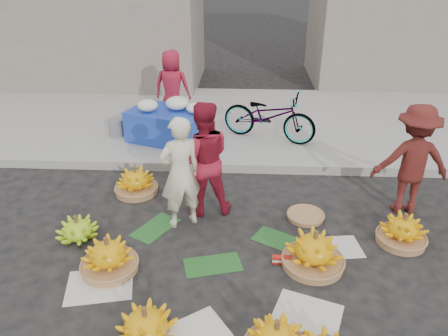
{
  "coord_description": "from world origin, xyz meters",
  "views": [
    {
      "loc": [
        0.23,
        -4.15,
        3.29
      ],
      "look_at": [
        -0.03,
        0.89,
        0.7
      ],
      "focal_mm": 35.0,
      "sensor_mm": 36.0,
      "label": 1
    }
  ],
  "objects_px": {
    "banana_bunch_0": "(108,256)",
    "bicycle": "(269,116)",
    "vendor_cream": "(180,173)",
    "flower_table": "(169,123)",
    "banana_bunch_4": "(314,251)"
  },
  "relations": [
    {
      "from": "banana_bunch_4",
      "to": "bicycle",
      "type": "height_order",
      "value": "bicycle"
    },
    {
      "from": "banana_bunch_0",
      "to": "vendor_cream",
      "type": "height_order",
      "value": "vendor_cream"
    },
    {
      "from": "bicycle",
      "to": "banana_bunch_0",
      "type": "bearing_deg",
      "value": 172.48
    },
    {
      "from": "banana_bunch_0",
      "to": "flower_table",
      "type": "height_order",
      "value": "flower_table"
    },
    {
      "from": "banana_bunch_0",
      "to": "bicycle",
      "type": "height_order",
      "value": "bicycle"
    },
    {
      "from": "flower_table",
      "to": "bicycle",
      "type": "relative_size",
      "value": 0.91
    },
    {
      "from": "banana_bunch_4",
      "to": "flower_table",
      "type": "distance_m",
      "value": 3.91
    },
    {
      "from": "banana_bunch_0",
      "to": "banana_bunch_4",
      "type": "xyz_separation_m",
      "value": [
        2.3,
        0.19,
        0.02
      ]
    },
    {
      "from": "bicycle",
      "to": "vendor_cream",
      "type": "bearing_deg",
      "value": 175.64
    },
    {
      "from": "banana_bunch_0",
      "to": "bicycle",
      "type": "xyz_separation_m",
      "value": [
        1.92,
        3.57,
        0.38
      ]
    },
    {
      "from": "vendor_cream",
      "to": "flower_table",
      "type": "xyz_separation_m",
      "value": [
        -0.57,
        2.47,
        -0.3
      ]
    },
    {
      "from": "banana_bunch_0",
      "to": "vendor_cream",
      "type": "relative_size",
      "value": 0.42
    },
    {
      "from": "vendor_cream",
      "to": "flower_table",
      "type": "distance_m",
      "value": 2.55
    },
    {
      "from": "vendor_cream",
      "to": "bicycle",
      "type": "relative_size",
      "value": 0.87
    },
    {
      "from": "banana_bunch_4",
      "to": "banana_bunch_0",
      "type": "bearing_deg",
      "value": -175.35
    }
  ]
}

